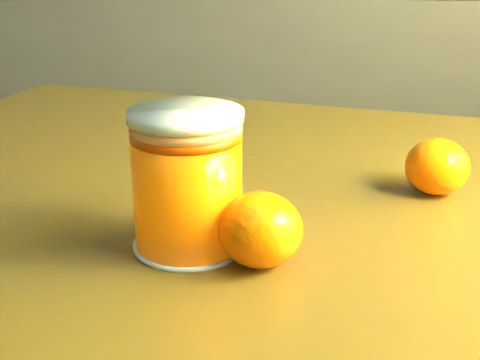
# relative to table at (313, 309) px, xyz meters

# --- Properties ---
(kitchen_counter) EXTENTS (3.15, 0.60, 0.90)m
(kitchen_counter) POSITION_rel_table_xyz_m (-0.90, 1.26, -0.25)
(kitchen_counter) COLOR #4C4C51
(kitchen_counter) RESTS_ON ground
(table) EXTENTS (1.20, 0.94, 0.81)m
(table) POSITION_rel_table_xyz_m (0.00, 0.00, 0.00)
(table) COLOR brown
(table) RESTS_ON ground
(juice_glass) EXTENTS (0.09, 0.09, 0.11)m
(juice_glass) POSITION_rel_table_xyz_m (-0.10, -0.09, 0.16)
(juice_glass) COLOR #FF6B05
(juice_glass) RESTS_ON table
(orange_front) EXTENTS (0.07, 0.07, 0.06)m
(orange_front) POSITION_rel_table_xyz_m (-0.04, -0.11, 0.13)
(orange_front) COLOR orange
(orange_front) RESTS_ON table
(orange_back) EXTENTS (0.07, 0.07, 0.05)m
(orange_back) POSITION_rel_table_xyz_m (0.11, 0.05, 0.13)
(orange_back) COLOR orange
(orange_back) RESTS_ON table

